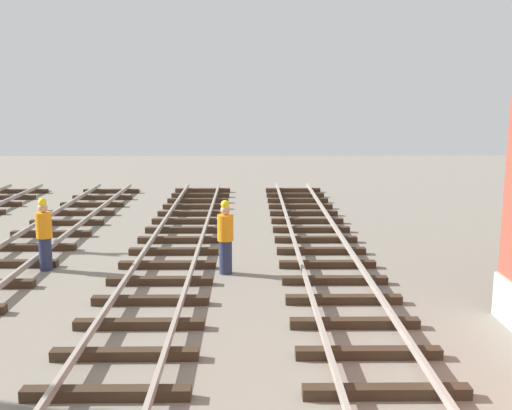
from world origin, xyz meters
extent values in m
cube|color=#38281C|center=(0.56, 4.11, 0.09)|extent=(2.50, 0.24, 0.18)
cube|color=#38281C|center=(0.56, 5.48, 0.09)|extent=(2.50, 0.24, 0.18)
cube|color=#38281C|center=(0.56, 6.86, 0.09)|extent=(2.50, 0.24, 0.18)
cube|color=#38281C|center=(0.56, 8.23, 0.09)|extent=(2.50, 0.24, 0.18)
cube|color=#38281C|center=(0.56, 9.60, 0.09)|extent=(2.50, 0.24, 0.18)
cube|color=#38281C|center=(0.56, 10.97, 0.09)|extent=(2.50, 0.24, 0.18)
cube|color=#38281C|center=(0.56, 12.34, 0.09)|extent=(2.50, 0.24, 0.18)
cube|color=#38281C|center=(0.56, 13.71, 0.09)|extent=(2.50, 0.24, 0.18)
cube|color=#38281C|center=(0.56, 15.08, 0.09)|extent=(2.50, 0.24, 0.18)
cube|color=#38281C|center=(0.56, 16.45, 0.09)|extent=(2.50, 0.24, 0.18)
cube|color=#38281C|center=(0.56, 17.82, 0.09)|extent=(2.50, 0.24, 0.18)
cube|color=#38281C|center=(0.56, 19.20, 0.09)|extent=(2.50, 0.24, 0.18)
cube|color=#38281C|center=(0.56, 20.57, 0.09)|extent=(2.50, 0.24, 0.18)
cube|color=#38281C|center=(0.56, 21.94, 0.09)|extent=(2.50, 0.24, 0.18)
cube|color=#38281C|center=(0.56, 23.31, 0.09)|extent=(2.50, 0.24, 0.18)
cube|color=#38281C|center=(-3.58, 4.11, 0.09)|extent=(2.50, 0.24, 0.18)
cube|color=#38281C|center=(-3.58, 5.48, 0.09)|extent=(2.50, 0.24, 0.18)
cube|color=#38281C|center=(-3.58, 6.86, 0.09)|extent=(2.50, 0.24, 0.18)
cube|color=#38281C|center=(-3.58, 8.23, 0.09)|extent=(2.50, 0.24, 0.18)
cube|color=#38281C|center=(-3.58, 9.60, 0.09)|extent=(2.50, 0.24, 0.18)
cube|color=#38281C|center=(-3.58, 10.97, 0.09)|extent=(2.50, 0.24, 0.18)
cube|color=#38281C|center=(-3.58, 12.34, 0.09)|extent=(2.50, 0.24, 0.18)
cube|color=#38281C|center=(-3.58, 13.71, 0.09)|extent=(2.50, 0.24, 0.18)
cube|color=#38281C|center=(-3.58, 15.08, 0.09)|extent=(2.50, 0.24, 0.18)
cube|color=#38281C|center=(-3.58, 16.45, 0.09)|extent=(2.50, 0.24, 0.18)
cube|color=#38281C|center=(-3.58, 17.82, 0.09)|extent=(2.50, 0.24, 0.18)
cube|color=#38281C|center=(-3.58, 19.20, 0.09)|extent=(2.50, 0.24, 0.18)
cube|color=#38281C|center=(-3.58, 20.57, 0.09)|extent=(2.50, 0.24, 0.18)
cube|color=#38281C|center=(-3.58, 21.94, 0.09)|extent=(2.50, 0.24, 0.18)
cube|color=#38281C|center=(-3.58, 23.31, 0.09)|extent=(2.50, 0.24, 0.18)
cube|color=#38281C|center=(-7.72, 11.14, 0.09)|extent=(2.50, 0.24, 0.18)
cube|color=#38281C|center=(-7.72, 12.85, 0.09)|extent=(2.50, 0.24, 0.18)
cube|color=#38281C|center=(-7.72, 14.57, 0.09)|extent=(2.50, 0.24, 0.18)
cube|color=#38281C|center=(-7.72, 16.28, 0.09)|extent=(2.50, 0.24, 0.18)
cube|color=#38281C|center=(-7.72, 18.00, 0.09)|extent=(2.50, 0.24, 0.18)
cube|color=#38281C|center=(-7.72, 19.71, 0.09)|extent=(2.50, 0.24, 0.18)
cube|color=#38281C|center=(-7.72, 21.42, 0.09)|extent=(2.50, 0.24, 0.18)
cube|color=#38281C|center=(-7.72, 23.14, 0.09)|extent=(2.50, 0.24, 0.18)
cube|color=#38281C|center=(-11.86, 21.51, 0.09)|extent=(2.50, 0.24, 0.18)
cube|color=#38281C|center=(-11.86, 23.17, 0.09)|extent=(2.50, 0.24, 0.18)
cylinder|color=#262D4C|center=(-6.66, 10.85, 0.42)|extent=(0.32, 0.32, 0.85)
cylinder|color=orange|center=(-6.66, 10.85, 1.18)|extent=(0.40, 0.40, 0.65)
sphere|color=tan|center=(-6.66, 10.85, 1.62)|extent=(0.24, 0.24, 0.24)
sphere|color=yellow|center=(-6.66, 10.85, 1.76)|extent=(0.22, 0.22, 0.22)
cylinder|color=#262D4C|center=(-2.05, 10.49, 0.42)|extent=(0.32, 0.32, 0.85)
cylinder|color=orange|center=(-2.05, 10.49, 1.18)|extent=(0.40, 0.40, 0.65)
sphere|color=tan|center=(-2.05, 10.49, 1.62)|extent=(0.24, 0.24, 0.24)
sphere|color=yellow|center=(-2.05, 10.49, 1.76)|extent=(0.22, 0.22, 0.22)
camera|label=1|loc=(-1.47, -4.22, 4.44)|focal=42.68mm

